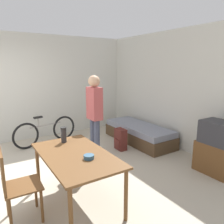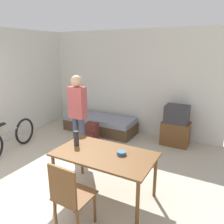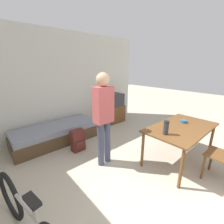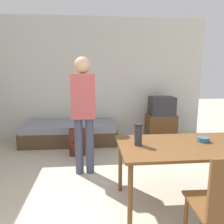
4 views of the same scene
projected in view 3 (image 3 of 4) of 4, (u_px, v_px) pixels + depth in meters
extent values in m
cube|color=silver|center=(60.00, 84.00, 3.99)|extent=(5.30, 0.06, 2.70)
cube|color=#4C3823|center=(57.00, 136.00, 3.72)|extent=(1.98, 0.78, 0.29)
cube|color=gray|center=(56.00, 128.00, 3.66)|extent=(1.92, 0.75, 0.14)
cube|color=brown|center=(114.00, 114.00, 5.04)|extent=(0.64, 0.43, 0.56)
cube|color=#2D2D33|center=(114.00, 100.00, 4.90)|extent=(0.53, 0.43, 0.40)
cube|color=black|center=(119.00, 101.00, 4.75)|extent=(0.43, 0.01, 0.31)
cube|color=brown|center=(182.00, 127.00, 2.82)|extent=(1.49, 0.84, 0.03)
cylinder|color=brown|center=(181.00, 169.00, 2.24)|extent=(0.05, 0.05, 0.70)
cylinder|color=brown|center=(211.00, 140.00, 3.10)|extent=(0.05, 0.05, 0.70)
cylinder|color=brown|center=(143.00, 150.00, 2.75)|extent=(0.05, 0.05, 0.70)
cylinder|color=brown|center=(178.00, 130.00, 3.62)|extent=(0.05, 0.05, 0.70)
cube|color=brown|center=(222.00, 156.00, 2.38)|extent=(0.45, 0.45, 0.02)
cylinder|color=brown|center=(211.00, 159.00, 2.69)|extent=(0.04, 0.04, 0.45)
cylinder|color=brown|center=(203.00, 167.00, 2.47)|extent=(0.04, 0.04, 0.45)
torus|color=black|center=(10.00, 196.00, 1.82)|extent=(0.17, 0.62, 0.62)
cylinder|color=gray|center=(27.00, 208.00, 1.47)|extent=(0.18, 0.78, 0.04)
cylinder|color=gray|center=(34.00, 211.00, 1.34)|extent=(0.04, 0.04, 0.20)
cube|color=black|center=(32.00, 201.00, 1.30)|extent=(0.12, 0.21, 0.04)
cylinder|color=#3D4256|center=(101.00, 145.00, 2.78)|extent=(0.12, 0.12, 0.85)
cylinder|color=#3D4256|center=(107.00, 142.00, 2.88)|extent=(0.12, 0.12, 0.85)
cube|color=#B24C4C|center=(103.00, 105.00, 2.61)|extent=(0.34, 0.20, 0.64)
sphere|color=tan|center=(103.00, 79.00, 2.48)|extent=(0.23, 0.23, 0.23)
cylinder|color=#2D2D33|center=(166.00, 128.00, 2.47)|extent=(0.08, 0.08, 0.24)
cylinder|color=black|center=(167.00, 122.00, 2.44)|extent=(0.09, 0.09, 0.03)
cylinder|color=#335670|center=(183.00, 121.00, 3.02)|extent=(0.14, 0.14, 0.05)
cube|color=#56231E|center=(78.00, 140.00, 3.32)|extent=(0.28, 0.18, 0.49)
cube|color=#56231E|center=(80.00, 145.00, 3.27)|extent=(0.20, 0.03, 0.17)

